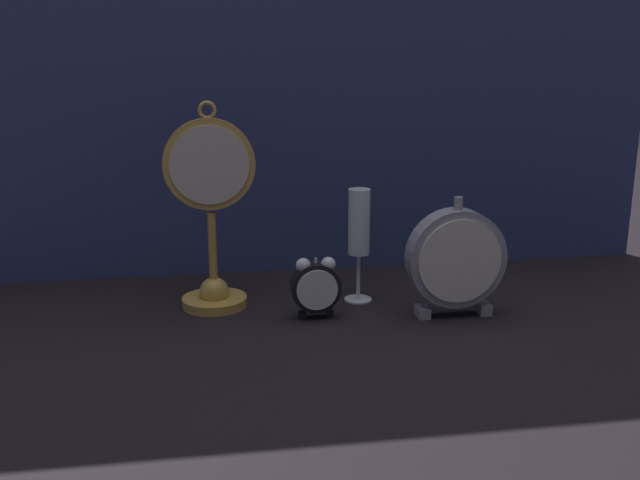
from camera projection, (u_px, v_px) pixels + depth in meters
ground_plane at (328, 327)px, 1.13m from camera, size 4.00×4.00×0.00m
fabric_backdrop_drape at (300, 71)px, 1.35m from camera, size 1.42×0.01×0.78m
pocket_watch_on_stand at (211, 220)px, 1.19m from camera, size 0.15×0.11×0.35m
alarm_clock_twin_bell at (316, 285)px, 1.16m from camera, size 0.08×0.03×0.10m
mantel_clock_silver at (456, 259)px, 1.16m from camera, size 0.16×0.04×0.20m
champagne_flute at (359, 230)px, 1.23m from camera, size 0.05×0.05×0.20m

